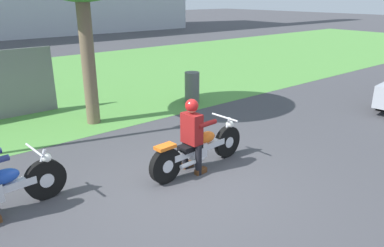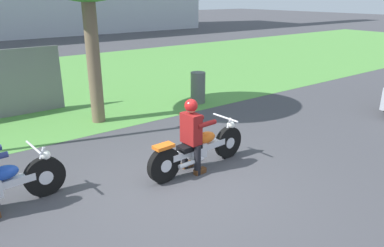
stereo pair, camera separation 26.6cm
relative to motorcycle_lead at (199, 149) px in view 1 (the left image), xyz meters
The scene contains 5 objects.
ground 0.81m from the motorcycle_lead, 155.53° to the right, with size 120.00×120.00×0.00m, color #424247.
grass_verge 8.91m from the motorcycle_lead, 94.17° to the left, with size 60.00×12.00×0.01m, color #549342.
motorcycle_lead is the anchor object (origin of this frame).
rider_lead 0.46m from the motorcycle_lead, behind, with size 0.57×0.48×1.40m.
trash_can 4.50m from the motorcycle_lead, 52.29° to the left, with size 0.44×0.44×0.94m, color #595E5B.
Camera 1 is at (-3.45, -4.49, 3.13)m, focal length 34.22 mm.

